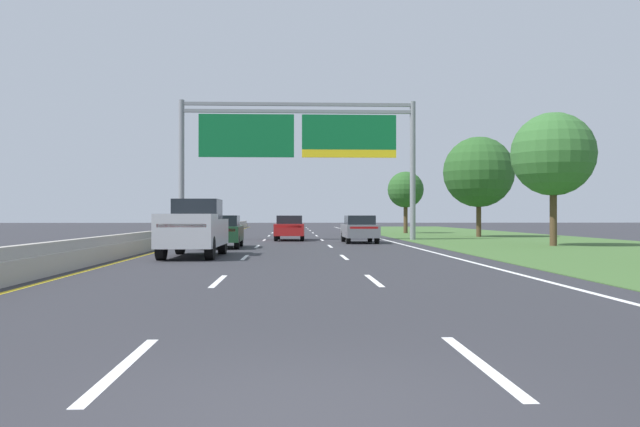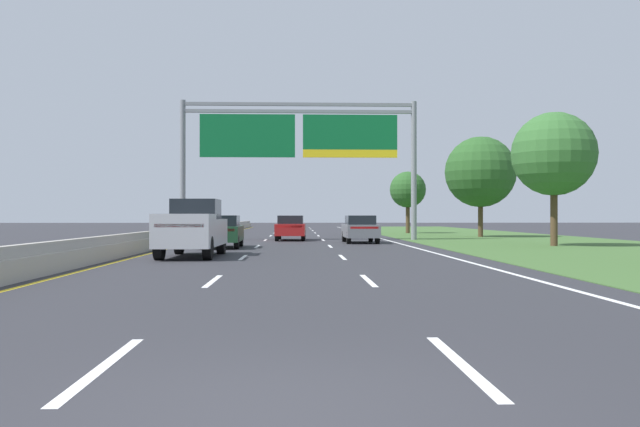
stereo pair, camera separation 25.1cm
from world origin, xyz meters
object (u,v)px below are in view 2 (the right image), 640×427
object	(u,v)px
pickup_truck_silver	(193,228)
car_red_centre_lane_sedan	(291,227)
car_darkgreen_left_lane_sedan	(222,231)
roadside_tree_far	(480,172)
roadside_tree_distant	(408,190)
car_grey_right_lane_sedan	(360,229)
overhead_sign_gantry	(299,141)
roadside_tree_mid	(554,154)

from	to	relation	value
pickup_truck_silver	car_red_centre_lane_sedan	size ratio (longest dim) A/B	1.22
car_darkgreen_left_lane_sedan	roadside_tree_far	xyz separation A→B (m)	(17.04, 15.74, 3.94)
pickup_truck_silver	car_red_centre_lane_sedan	world-z (taller)	pickup_truck_silver
car_red_centre_lane_sedan	car_darkgreen_left_lane_sedan	xyz separation A→B (m)	(-3.25, -9.85, 0.00)
car_darkgreen_left_lane_sedan	roadside_tree_distant	bearing A→B (deg)	-27.97
pickup_truck_silver	car_darkgreen_left_lane_sedan	bearing A→B (deg)	-1.82
car_red_centre_lane_sedan	car_darkgreen_left_lane_sedan	bearing A→B (deg)	163.39
car_grey_right_lane_sedan	roadside_tree_distant	world-z (taller)	roadside_tree_distant
overhead_sign_gantry	roadside_tree_mid	world-z (taller)	overhead_sign_gantry
car_red_centre_lane_sedan	car_darkgreen_left_lane_sedan	world-z (taller)	same
pickup_truck_silver	car_darkgreen_left_lane_sedan	world-z (taller)	pickup_truck_silver
car_red_centre_lane_sedan	roadside_tree_mid	bearing A→B (deg)	-121.47
car_grey_right_lane_sedan	roadside_tree_far	xyz separation A→B (m)	(9.77, 9.93, 3.94)
car_red_centre_lane_sedan	car_grey_right_lane_sedan	bearing A→B (deg)	-133.53
car_grey_right_lane_sedan	pickup_truck_silver	bearing A→B (deg)	148.75
overhead_sign_gantry	roadside_tree_far	bearing A→B (deg)	23.93
car_grey_right_lane_sedan	car_darkgreen_left_lane_sedan	size ratio (longest dim) A/B	1.00
overhead_sign_gantry	roadside_tree_distant	world-z (taller)	overhead_sign_gantry
pickup_truck_silver	roadside_tree_distant	size ratio (longest dim) A/B	0.99
overhead_sign_gantry	car_grey_right_lane_sedan	xyz separation A→B (m)	(3.50, -4.04, -5.47)
overhead_sign_gantry	roadside_tree_mid	xyz separation A→B (m)	(12.96, -8.78, -1.60)
overhead_sign_gantry	roadside_tree_distant	xyz separation A→B (m)	(9.72, 16.51, -2.43)
roadside_tree_distant	car_darkgreen_left_lane_sedan	bearing A→B (deg)	-117.10
pickup_truck_silver	car_grey_right_lane_sedan	size ratio (longest dim) A/B	1.23
car_red_centre_lane_sedan	roadside_tree_far	xyz separation A→B (m)	(13.79, 5.89, 3.94)
pickup_truck_silver	overhead_sign_gantry	bearing A→B (deg)	-12.75
roadside_tree_mid	roadside_tree_far	distance (m)	14.68
car_darkgreen_left_lane_sedan	roadside_tree_distant	size ratio (longest dim) A/B	0.81
roadside_tree_mid	car_grey_right_lane_sedan	bearing A→B (deg)	153.37
car_darkgreen_left_lane_sedan	roadside_tree_mid	distance (m)	17.20
car_grey_right_lane_sedan	overhead_sign_gantry	bearing A→B (deg)	40.19
car_red_centre_lane_sedan	roadside_tree_mid	xyz separation A→B (m)	(13.48, -8.79, 3.88)
overhead_sign_gantry	car_darkgreen_left_lane_sedan	bearing A→B (deg)	-110.92
overhead_sign_gantry	roadside_tree_mid	bearing A→B (deg)	-34.13
roadside_tree_mid	car_red_centre_lane_sedan	bearing A→B (deg)	146.90
roadside_tree_distant	car_grey_right_lane_sedan	bearing A→B (deg)	-106.83
pickup_truck_silver	roadside_tree_distant	world-z (taller)	roadside_tree_distant
car_darkgreen_left_lane_sedan	roadside_tree_mid	size ratio (longest dim) A/B	0.65
car_grey_right_lane_sedan	roadside_tree_mid	distance (m)	11.27
roadside_tree_far	car_grey_right_lane_sedan	bearing A→B (deg)	-134.53
roadside_tree_mid	roadside_tree_far	world-z (taller)	roadside_tree_far
car_darkgreen_left_lane_sedan	overhead_sign_gantry	bearing A→B (deg)	-21.79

